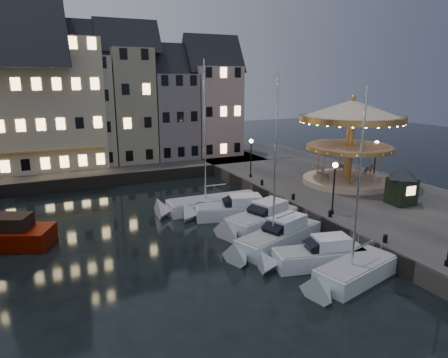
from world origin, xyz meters
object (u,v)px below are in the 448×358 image
bollard_c (293,196)px  motorboat_d (260,219)px  motorboat_f (208,205)px  streetlamp_d (376,154)px  streetlamp_b (334,181)px  streetlamp_c (251,152)px  carousel (351,126)px  motorboat_c (276,237)px  bollard_b (330,213)px  motorboat_b (314,257)px  ticket_kiosk (403,180)px  bollard_d (262,182)px  motorboat_e (231,210)px  motorboat_a (351,274)px  bollard_a (385,238)px

bollard_c → motorboat_d: (-4.34, -1.67, -0.96)m
motorboat_f → streetlamp_d: bearing=-4.7°
streetlamp_b → motorboat_d: streetlamp_b is taller
streetlamp_b → streetlamp_c: (0.00, 13.50, 0.00)m
bollard_c → carousel: bearing=16.8°
bollard_c → streetlamp_b: bearing=-82.4°
motorboat_c → carousel: bearing=30.8°
streetlamp_b → carousel: bearing=42.4°
streetlamp_b → bollard_b: bearing=-140.2°
motorboat_b → motorboat_c: size_ratio=0.62×
streetlamp_d → bollard_b: (-11.90, -7.50, -2.41)m
streetlamp_d → motorboat_d: streetlamp_d is taller
streetlamp_c → bollard_b: bearing=-92.5°
streetlamp_c → ticket_kiosk: (6.94, -13.92, -0.61)m
carousel → bollard_d: bearing=160.0°
motorboat_b → motorboat_d: bearing=87.3°
streetlamp_d → motorboat_e: (-17.35, -1.15, -3.38)m
streetlamp_d → motorboat_d: 17.10m
streetlamp_d → bollard_c: streetlamp_d is taller
bollard_d → motorboat_d: 8.44m
streetlamp_c → motorboat_a: motorboat_a is taller
motorboat_e → motorboat_f: motorboat_f is taller
bollard_b → motorboat_f: (-6.48, 9.01, -1.07)m
bollard_a → motorboat_b: motorboat_b is taller
streetlamp_d → motorboat_e: size_ratio=0.52×
motorboat_d → motorboat_f: (-2.14, 5.69, -0.11)m
bollard_b → bollard_c: 5.00m
streetlamp_b → bollard_c: streetlamp_b is taller
bollard_a → bollard_c: 10.50m
motorboat_c → streetlamp_b: bearing=10.0°
bollard_c → carousel: carousel is taller
motorboat_a → motorboat_f: bearing=98.8°
motorboat_d → bollard_d: bearing=58.8°
motorboat_d → carousel: (12.59, 4.17, 6.53)m
bollard_a → motorboat_f: motorboat_f is taller
motorboat_e → ticket_kiosk: (12.99, -6.27, 2.76)m
streetlamp_b → bollard_b: 2.54m
bollard_d → motorboat_a: bearing=-103.0°
motorboat_a → streetlamp_b: bearing=58.0°
motorboat_a → bollard_b: bearing=59.8°
bollard_b → motorboat_f: size_ratio=0.04×
motorboat_c → motorboat_e: (-0.23, 6.88, -0.04)m
bollard_b → motorboat_a: (-4.01, -6.88, -1.07)m
streetlamp_b → motorboat_f: size_ratio=0.33×
motorboat_e → motorboat_f: 2.86m
bollard_d → motorboat_d: bearing=-121.2°
motorboat_c → ticket_kiosk: (12.76, 0.61, 2.73)m
bollard_c → motorboat_e: motorboat_e is taller
motorboat_d → ticket_kiosk: 12.62m
carousel → ticket_kiosk: bearing=-95.5°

